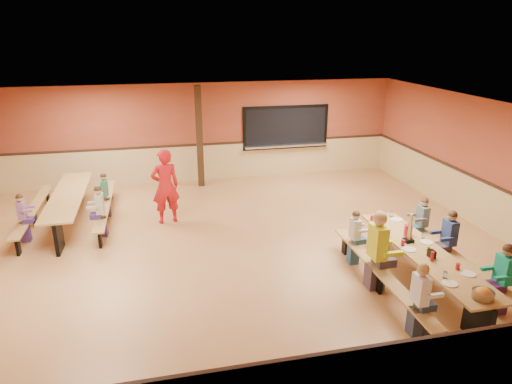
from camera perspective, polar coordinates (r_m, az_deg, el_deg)
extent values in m
plane|color=#A26B3D|center=(9.98, -2.94, -7.05)|extent=(12.00, 12.00, 0.00)
cube|color=#97432C|center=(14.19, -6.52, 7.41)|extent=(12.00, 0.04, 3.00)
cube|color=#97432C|center=(5.04, 6.93, -16.77)|extent=(12.00, 0.04, 3.00)
cube|color=#97432C|center=(11.91, 26.72, 3.02)|extent=(0.04, 10.00, 3.00)
cube|color=white|center=(9.04, -3.27, 10.19)|extent=(12.00, 10.00, 0.04)
cube|color=black|center=(14.65, 3.74, 8.07)|extent=(2.60, 0.06, 1.20)
cube|color=silver|center=(14.69, 3.78, 5.83)|extent=(2.70, 0.28, 0.06)
cube|color=black|center=(13.59, -7.08, 6.84)|extent=(0.18, 0.18, 3.00)
cube|color=#A57B41|center=(8.78, 20.26, -7.03)|extent=(0.75, 3.60, 0.04)
cube|color=black|center=(7.89, 26.02, -14.18)|extent=(0.08, 0.60, 0.70)
cube|color=black|center=(10.13, 15.41, -5.18)|extent=(0.08, 0.60, 0.70)
cube|color=#A57B41|center=(8.52, 15.27, -9.51)|extent=(0.26, 3.60, 0.04)
cube|color=black|center=(8.63, 15.14, -10.82)|extent=(0.06, 0.18, 0.41)
cube|color=#A57B41|center=(9.36, 24.36, -7.90)|extent=(0.26, 3.60, 0.04)
cube|color=black|center=(9.46, 24.17, -9.11)|extent=(0.06, 0.18, 0.41)
cube|color=#A57B41|center=(11.88, -22.45, -0.36)|extent=(0.75, 3.60, 0.04)
cube|color=black|center=(10.59, -23.44, -5.05)|extent=(0.08, 0.60, 0.70)
cube|color=black|center=(13.44, -21.26, 0.37)|extent=(0.08, 0.60, 0.70)
cube|color=#A57B41|center=(12.15, -26.09, -1.92)|extent=(0.26, 3.60, 0.04)
cube|color=black|center=(12.22, -25.94, -2.90)|extent=(0.06, 0.18, 0.41)
cube|color=#A57B41|center=(11.85, -18.35, -1.38)|extent=(0.26, 3.60, 0.04)
cube|color=black|center=(11.93, -18.24, -2.39)|extent=(0.06, 0.18, 0.41)
imported|color=red|center=(11.16, -11.27, 0.69)|extent=(0.75, 0.57, 1.85)
cylinder|color=#B01721|center=(9.24, 18.48, -4.56)|extent=(0.16, 0.16, 0.22)
cube|color=black|center=(8.56, 21.10, -7.22)|extent=(0.10, 0.14, 0.13)
cylinder|color=yellow|center=(8.61, 20.71, -6.84)|extent=(0.06, 0.06, 0.17)
cylinder|color=#B2140F|center=(8.43, 21.16, -7.51)|extent=(0.06, 0.06, 0.17)
cube|color=black|center=(9.02, 18.52, -5.74)|extent=(0.16, 0.16, 0.06)
cube|color=#A57B41|center=(8.91, 18.71, -4.11)|extent=(0.02, 0.09, 0.50)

